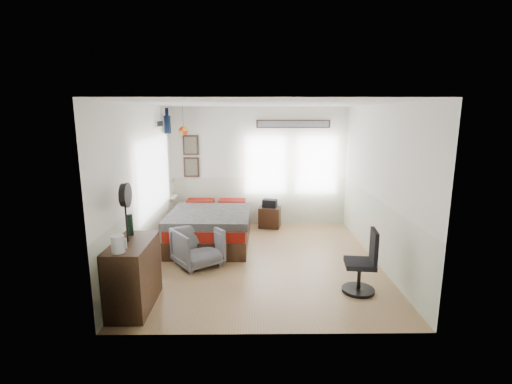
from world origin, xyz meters
TOP-DOWN VIEW (x-y plane):
  - ground_plane at (0.00, 0.00)m, footprint 4.00×4.50m
  - room_shell at (-0.08, 0.19)m, footprint 4.02×4.52m
  - wall_decor at (-1.10, 1.96)m, footprint 3.55×1.32m
  - bed at (-0.99, 0.97)m, footprint 1.59×2.16m
  - dresser at (-1.74, -1.58)m, footprint 0.48×1.00m
  - armchair at (-1.09, -0.20)m, footprint 0.99×1.00m
  - nightstand at (0.23, 1.97)m, footprint 0.53×0.46m
  - task_chair at (1.42, -1.20)m, footprint 0.47×0.47m
  - kettle at (-1.78, -1.93)m, footprint 0.18×0.16m
  - bottle at (-1.84, -1.28)m, footprint 0.07×0.07m
  - stand_fan at (-1.79, -1.54)m, footprint 0.09×0.32m
  - black_bag at (0.23, 1.97)m, footprint 0.36×0.29m

SIDE VIEW (x-z plane):
  - ground_plane at x=0.00m, z-range -0.01..0.00m
  - nightstand at x=0.23m, z-range 0.00..0.47m
  - armchair at x=-1.09m, z-range 0.00..0.66m
  - bed at x=-0.99m, z-range -0.01..0.67m
  - task_chair at x=1.42m, z-range -0.09..0.85m
  - dresser at x=-1.74m, z-range 0.00..0.90m
  - black_bag at x=0.23m, z-range 0.47..0.65m
  - kettle at x=-1.78m, z-range 0.90..1.11m
  - bottle at x=-1.84m, z-range 0.90..1.19m
  - stand_fan at x=-1.79m, z-range 1.12..1.90m
  - room_shell at x=-0.08m, z-range 0.26..2.97m
  - wall_decor at x=-1.10m, z-range 1.38..2.82m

